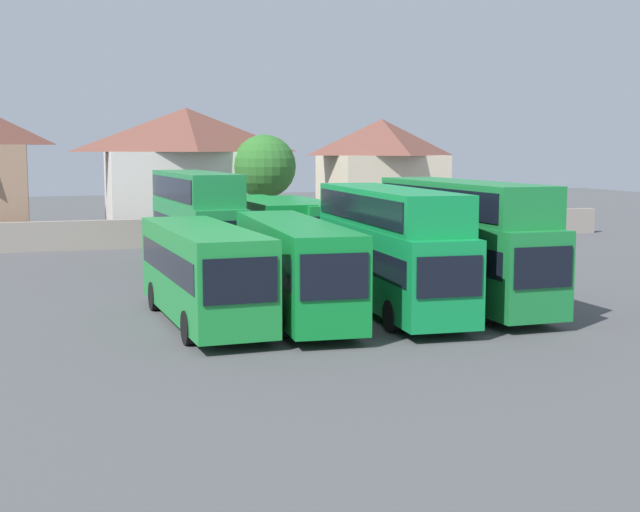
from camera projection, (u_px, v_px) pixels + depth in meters
The scene contains 12 objects.
ground at pixel (239, 258), 50.36m from camera, with size 140.00×140.00×0.00m, color #4C4C4F.
depot_boundary_wall at pixel (216, 231), 56.51m from camera, with size 56.00×0.50×1.80m, color gray.
bus_1 at pixel (203, 269), 31.25m from camera, with size 3.00×10.46×3.44m.
bus_2 at pixel (294, 263), 32.58m from camera, with size 3.23×11.83×3.52m.
bus_3 at pixel (389, 242), 33.58m from camera, with size 3.21×11.77×4.68m.
bus_4 at pixel (463, 236), 34.66m from camera, with size 2.65×11.22×4.91m.
bus_5 at pixel (196, 214), 45.77m from camera, with size 3.07×11.39×4.95m.
bus_6 at pixel (265, 227), 47.34m from camera, with size 2.80×10.27×3.47m.
bus_7 at pixel (302, 228), 47.59m from camera, with size 2.83×10.25×3.41m.
house_terrace_centre at pixel (187, 172), 60.90m from camera, with size 11.18×6.48×8.91m.
house_terrace_right at pixel (381, 174), 65.79m from camera, with size 8.28×7.79×8.30m.
tree_left_of_lot at pixel (264, 167), 59.55m from camera, with size 4.26×4.26×7.08m.
Camera 1 is at (-10.96, -30.97, 6.21)m, focal length 49.85 mm.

